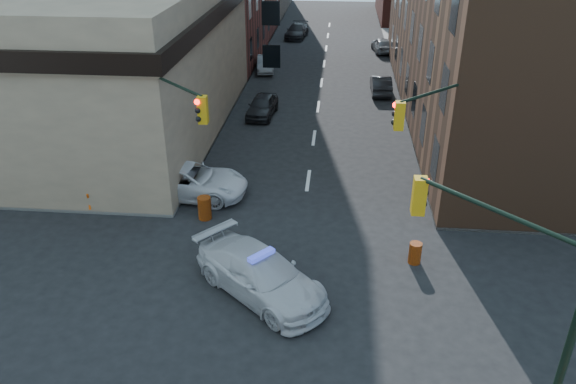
% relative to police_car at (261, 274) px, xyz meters
% --- Properties ---
extents(ground, '(140.00, 140.00, 0.00)m').
position_rel_police_car_xyz_m(ground, '(1.19, -0.32, -0.84)').
color(ground, black).
rests_on(ground, ground).
extents(sidewalk_nw, '(34.00, 54.50, 0.15)m').
position_rel_police_car_xyz_m(sidewalk_nw, '(-21.81, 32.43, -0.77)').
color(sidewalk_nw, gray).
rests_on(sidewalk_nw, ground).
extents(bank_building, '(22.00, 22.00, 9.00)m').
position_rel_police_car_xyz_m(bank_building, '(-15.81, 16.18, 3.66)').
color(bank_building, tan).
rests_on(bank_building, ground).
extents(commercial_row_ne, '(14.00, 34.00, 14.00)m').
position_rel_police_car_xyz_m(commercial_row_ne, '(14.19, 22.18, 6.16)').
color(commercial_row_ne, '#503120').
rests_on(commercial_row_ne, ground).
extents(signal_pole_se, '(5.40, 5.27, 8.00)m').
position_rel_police_car_xyz_m(signal_pole_se, '(7.22, -5.84, 3.77)').
color(signal_pole_se, black).
rests_on(signal_pole_se, sidewalk_se).
extents(signal_pole_nw, '(3.58, 3.67, 8.00)m').
position_rel_police_car_xyz_m(signal_pole_nw, '(-4.67, 5.02, 3.50)').
color(signal_pole_nw, black).
rests_on(signal_pole_nw, sidewalk_nw).
extents(signal_pole_ne, '(3.67, 3.58, 8.00)m').
position_rel_police_car_xyz_m(signal_pole_ne, '(7.02, 5.03, 3.50)').
color(signal_pole_ne, black).
rests_on(signal_pole_ne, sidewalk_ne).
extents(tree_ne_near, '(3.00, 3.00, 4.85)m').
position_rel_police_car_xyz_m(tree_ne_near, '(8.69, 25.68, 2.65)').
color(tree_ne_near, black).
rests_on(tree_ne_near, sidewalk_ne).
extents(tree_ne_far, '(3.00, 3.00, 4.85)m').
position_rel_police_car_xyz_m(tree_ne_far, '(8.69, 33.68, 2.65)').
color(tree_ne_far, black).
rests_on(tree_ne_far, sidewalk_ne).
extents(police_car, '(5.92, 5.58, 1.68)m').
position_rel_police_car_xyz_m(police_car, '(0.00, 0.00, 0.00)').
color(police_car, silver).
rests_on(police_car, ground).
extents(pickup, '(6.02, 3.10, 1.62)m').
position_rel_police_car_xyz_m(pickup, '(-4.61, 7.47, -0.03)').
color(pickup, silver).
rests_on(pickup, ground).
extents(parked_car_wnear, '(2.03, 4.31, 1.43)m').
position_rel_police_car_xyz_m(parked_car_wnear, '(-2.54, 19.43, -0.13)').
color(parked_car_wnear, black).
rests_on(parked_car_wnear, ground).
extents(parked_car_wfar, '(1.86, 4.05, 1.29)m').
position_rel_police_car_xyz_m(parked_car_wfar, '(-3.77, 30.68, -0.20)').
color(parked_car_wfar, gray).
rests_on(parked_car_wfar, ground).
extents(parked_car_wdeep, '(2.51, 5.09, 1.42)m').
position_rel_police_car_xyz_m(parked_car_wdeep, '(-2.13, 44.29, -0.13)').
color(parked_car_wdeep, black).
rests_on(parked_car_wdeep, ground).
extents(parked_car_enear, '(1.52, 4.17, 1.37)m').
position_rel_police_car_xyz_m(parked_car_enear, '(5.77, 25.31, -0.16)').
color(parked_car_enear, black).
rests_on(parked_car_enear, ground).
extents(parked_car_efar, '(2.14, 4.24, 1.39)m').
position_rel_police_car_xyz_m(parked_car_efar, '(6.62, 38.64, -0.15)').
color(parked_car_efar, gray).
rests_on(parked_car_efar, ground).
extents(pedestrian_a, '(0.66, 0.55, 1.56)m').
position_rel_police_car_xyz_m(pedestrian_a, '(-5.81, 8.05, 0.09)').
color(pedestrian_a, black).
rests_on(pedestrian_a, sidewalk_nw).
extents(pedestrian_b, '(0.94, 0.76, 1.84)m').
position_rel_police_car_xyz_m(pedestrian_b, '(-7.27, 6.25, 0.23)').
color(pedestrian_b, black).
rests_on(pedestrian_b, sidewalk_nw).
extents(pedestrian_c, '(1.11, 0.97, 1.79)m').
position_rel_police_car_xyz_m(pedestrian_c, '(-9.60, 5.76, 0.21)').
color(pedestrian_c, black).
rests_on(pedestrian_c, sidewalk_nw).
extents(barrel_road, '(0.60, 0.60, 0.91)m').
position_rel_police_car_xyz_m(barrel_road, '(5.92, 2.54, -0.39)').
color(barrel_road, '#CC5609').
rests_on(barrel_road, ground).
extents(barrel_bank, '(0.71, 0.71, 1.09)m').
position_rel_police_car_xyz_m(barrel_bank, '(-3.32, 5.28, -0.30)').
color(barrel_bank, '#C45909').
rests_on(barrel_bank, ground).
extents(barricade_nw_a, '(1.44, 0.88, 1.02)m').
position_rel_police_car_xyz_m(barricade_nw_a, '(-8.31, 5.64, -0.18)').
color(barricade_nw_a, orange).
rests_on(barricade_nw_a, sidewalk_nw).
extents(barricade_nw_b, '(1.32, 0.82, 0.93)m').
position_rel_police_car_xyz_m(barricade_nw_b, '(-9.38, 7.55, -0.23)').
color(barricade_nw_b, '#C86709').
rests_on(barricade_nw_b, sidewalk_nw).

